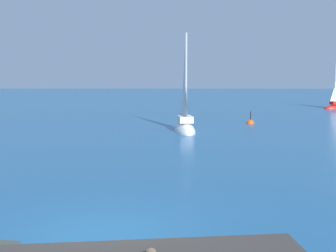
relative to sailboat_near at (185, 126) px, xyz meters
The scene contains 4 objects.
ground_plane 17.60m from the sailboat_near, 97.93° to the right, with size 160.00×160.00×0.00m, color #236093.
sailboat_near is the anchor object (origin of this frame).
sailboat_far 22.10m from the sailboat_near, 46.85° to the left, with size 2.67×1.51×4.81m.
marker_buoy 6.33m from the sailboat_near, 41.42° to the left, with size 0.56×0.56×1.13m.
Camera 1 is at (1.55, -9.85, 3.77)m, focal length 48.16 mm.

